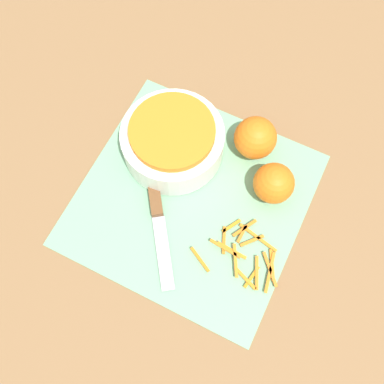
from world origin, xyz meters
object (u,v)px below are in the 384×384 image
at_px(bowl_speckled, 173,140).
at_px(knife, 155,199).
at_px(orange_left, 274,183).
at_px(orange_right, 255,138).

xyz_separation_m(bowl_speckled, knife, (0.02, -0.10, -0.03)).
relative_size(orange_left, orange_right, 0.93).
bearing_deg(bowl_speckled, orange_left, 1.15).
xyz_separation_m(orange_left, orange_right, (-0.06, 0.06, 0.00)).
height_order(bowl_speckled, knife, bowl_speckled).
distance_m(knife, orange_right, 0.20).
height_order(bowl_speckled, orange_left, bowl_speckled).
bearing_deg(orange_left, orange_right, 133.86).
relative_size(bowl_speckled, orange_right, 2.37).
height_order(knife, orange_left, orange_left).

